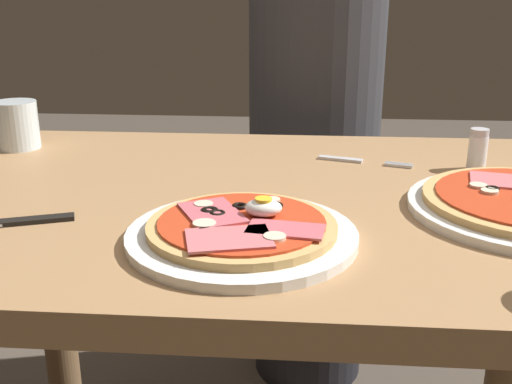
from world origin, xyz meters
name	(u,v)px	position (x,y,z in m)	size (l,w,h in m)	color
dining_table	(270,275)	(0.00, 0.00, 0.59)	(1.07, 0.71, 0.73)	#9E754C
pizza_foreground	(242,231)	(-0.02, -0.18, 0.74)	(0.27, 0.27, 0.05)	white
water_glass_far	(17,128)	(-0.47, 0.21, 0.76)	(0.08, 0.08, 0.09)	silver
fork	(357,161)	(0.14, 0.17, 0.73)	(0.16, 0.06, 0.00)	silver
knife	(4,223)	(-0.32, -0.15, 0.73)	(0.19, 0.08, 0.01)	silver
salt_shaker	(478,150)	(0.32, 0.14, 0.76)	(0.03, 0.03, 0.07)	white
diner_person	(313,173)	(0.07, 0.65, 0.56)	(0.32, 0.32, 1.18)	black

